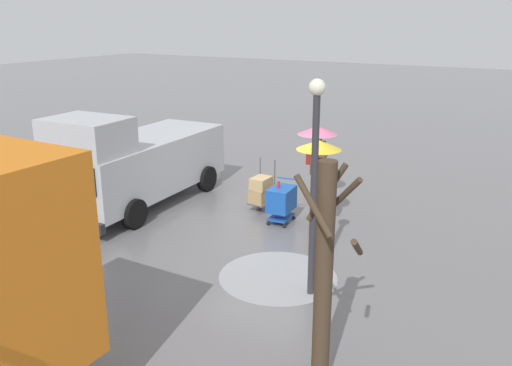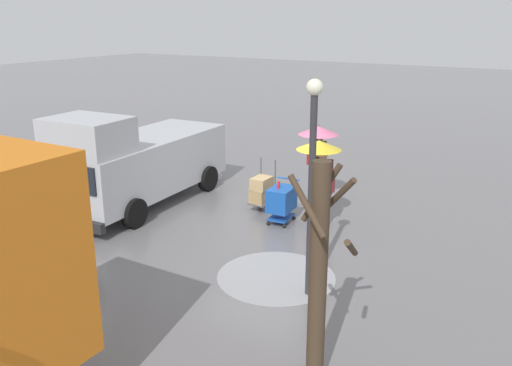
{
  "view_description": "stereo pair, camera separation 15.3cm",
  "coord_description": "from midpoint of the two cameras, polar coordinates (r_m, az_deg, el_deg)",
  "views": [
    {
      "loc": [
        -6.11,
        11.1,
        4.83
      ],
      "look_at": [
        -0.07,
        0.5,
        1.05
      ],
      "focal_mm": 38.07,
      "sensor_mm": 36.0,
      "label": 1
    },
    {
      "loc": [
        -6.24,
        11.02,
        4.83
      ],
      "look_at": [
        -0.07,
        0.5,
        1.05
      ],
      "focal_mm": 38.07,
      "sensor_mm": 36.0,
      "label": 2
    }
  ],
  "objects": [
    {
      "name": "slush_patch_near_cluster",
      "position": [
        17.15,
        -7.31,
        0.73
      ],
      "size": [
        2.41,
        2.41,
        0.01
      ],
      "primitive_type": "cylinder",
      "color": "#999BA0",
      "rests_on": "ground"
    },
    {
      "name": "bare_tree_near",
      "position": [
        7.14,
        7.27,
        -9.17
      ],
      "size": [
        0.9,
        0.89,
        3.15
      ],
      "color": "#423323",
      "rests_on": "ground"
    },
    {
      "name": "street_lamp",
      "position": [
        9.2,
        6.39,
        1.6
      ],
      "size": [
        0.28,
        0.28,
        3.86
      ],
      "color": "#2D2D33",
      "rests_on": "ground"
    },
    {
      "name": "ground_plane",
      "position": [
        13.56,
        1.14,
        -3.66
      ],
      "size": [
        90.0,
        90.0,
        0.0
      ],
      "primitive_type": "plane",
      "color": "slate"
    },
    {
      "name": "slush_patch_mid_street",
      "position": [
        10.64,
        2.55,
        -9.78
      ],
      "size": [
        2.29,
        2.29,
        0.01
      ],
      "primitive_type": "cylinder",
      "color": "#999BA0",
      "rests_on": "ground"
    },
    {
      "name": "pedestrian_black_side",
      "position": [
        12.59,
        7.13,
        2.07
      ],
      "size": [
        1.04,
        1.04,
        2.15
      ],
      "color": "black",
      "rests_on": "ground"
    },
    {
      "name": "cargo_van_parked_right",
      "position": [
        14.48,
        -12.13,
        2.22
      ],
      "size": [
        2.38,
        5.43,
        2.6
      ],
      "color": "#B7BABF",
      "rests_on": "ground"
    },
    {
      "name": "hand_dolly_boxes",
      "position": [
        13.89,
        0.93,
        -0.82
      ],
      "size": [
        0.55,
        0.73,
        1.32
      ],
      "color": "#515156",
      "rests_on": "ground"
    },
    {
      "name": "pedestrian_pink_side",
      "position": [
        14.26,
        6.85,
        3.87
      ],
      "size": [
        1.04,
        1.04,
        2.15
      ],
      "color": "black",
      "rests_on": "ground"
    },
    {
      "name": "slush_patch_under_van",
      "position": [
        16.58,
        -11.95,
        -0.1
      ],
      "size": [
        1.55,
        1.55,
        0.01
      ],
      "primitive_type": "cylinder",
      "color": "#999BA0",
      "rests_on": "ground"
    },
    {
      "name": "shopping_cart_vendor",
      "position": [
        13.08,
        3.03,
        -1.82
      ],
      "size": [
        0.61,
        0.86,
        1.04
      ],
      "color": "#1951B2",
      "rests_on": "ground"
    }
  ]
}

